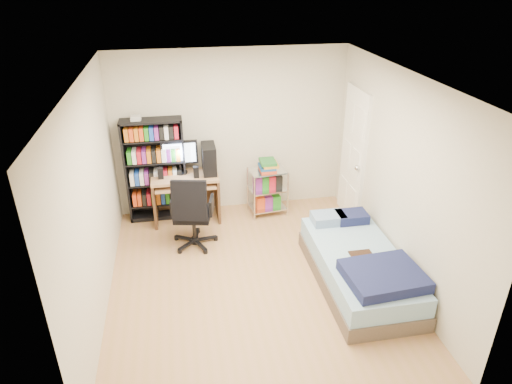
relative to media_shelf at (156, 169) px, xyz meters
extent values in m
cube|color=#AD7D56|center=(1.16, -1.84, -0.82)|extent=(3.50, 4.00, 0.04)
cube|color=silver|center=(1.16, -1.84, 1.72)|extent=(3.50, 4.00, 0.04)
cube|color=beige|center=(1.16, 0.18, 0.45)|extent=(3.50, 0.04, 2.50)
cube|color=beige|center=(1.16, -3.86, 0.45)|extent=(3.50, 0.04, 2.50)
cube|color=beige|center=(-0.61, -1.84, 0.45)|extent=(0.04, 4.00, 2.50)
cube|color=beige|center=(2.93, -1.84, 0.45)|extent=(0.04, 4.00, 2.50)
cube|color=black|center=(0.00, 0.00, -0.02)|extent=(0.88, 0.29, 1.57)
cube|color=black|center=(0.00, 0.00, -0.56)|extent=(0.82, 0.27, 0.02)
cube|color=red|center=(0.00, -0.01, -0.45)|extent=(0.76, 0.23, 0.19)
cube|color=black|center=(0.00, 0.00, -0.22)|extent=(0.82, 0.27, 0.02)
cube|color=blue|center=(0.00, -0.01, -0.11)|extent=(0.76, 0.23, 0.19)
cube|color=black|center=(0.00, 0.00, 0.12)|extent=(0.82, 0.27, 0.02)
cube|color=orange|center=(0.00, -0.01, 0.24)|extent=(0.76, 0.23, 0.19)
cube|color=black|center=(0.00, 0.00, 0.47)|extent=(0.82, 0.27, 0.02)
cube|color=#23841C|center=(0.00, -0.01, 0.58)|extent=(0.76, 0.23, 0.19)
cube|color=silver|center=(-0.20, 0.00, 0.79)|extent=(0.14, 0.12, 0.06)
cube|color=tan|center=(0.42, -0.15, -0.09)|extent=(0.98, 0.54, 0.04)
cube|color=#3C2A21|center=(-0.05, -0.15, -0.46)|extent=(0.04, 0.54, 0.70)
cube|color=#3C2A21|center=(0.89, -0.15, -0.46)|extent=(0.04, 0.54, 0.70)
cube|color=#3C2A21|center=(0.42, 0.10, -0.44)|extent=(0.94, 0.03, 0.64)
cube|color=tan|center=(0.42, -0.23, -0.19)|extent=(0.88, 0.44, 0.02)
cube|color=black|center=(0.42, -0.25, -0.16)|extent=(0.43, 0.15, 0.02)
cube|color=black|center=(0.37, -0.04, 0.25)|extent=(0.53, 0.05, 0.35)
cube|color=silver|center=(0.37, -0.07, 0.25)|extent=(0.47, 0.01, 0.29)
cube|color=black|center=(0.79, -0.10, 0.15)|extent=(0.20, 0.41, 0.43)
cube|color=black|center=(0.08, -0.20, 0.01)|extent=(0.08, 0.08, 0.17)
cube|color=black|center=(0.59, -0.25, 0.01)|extent=(0.08, 0.08, 0.17)
cylinder|color=black|center=(0.49, -0.88, -0.54)|extent=(0.05, 0.05, 0.38)
cube|color=black|center=(0.49, -0.88, -0.33)|extent=(0.56, 0.56, 0.08)
cube|color=black|center=(0.44, -1.09, -0.01)|extent=(0.48, 0.23, 0.55)
cube|color=black|center=(0.23, -0.83, -0.19)|extent=(0.10, 0.30, 0.22)
cube|color=black|center=(0.74, -0.93, -0.19)|extent=(0.10, 0.30, 0.22)
cylinder|color=silver|center=(1.42, -0.40, -0.44)|extent=(0.03, 0.03, 0.73)
cylinder|color=silver|center=(1.95, -0.34, -0.44)|extent=(0.03, 0.03, 0.73)
cylinder|color=silver|center=(1.38, -0.02, -0.44)|extent=(0.03, 0.03, 0.73)
cylinder|color=silver|center=(1.91, 0.04, -0.44)|extent=(0.03, 0.03, 0.73)
cube|color=silver|center=(1.67, -0.18, -0.70)|extent=(0.57, 0.44, 0.02)
cube|color=silver|center=(1.67, -0.18, -0.39)|extent=(0.57, 0.44, 0.02)
cube|color=silver|center=(1.67, -0.18, -0.08)|extent=(0.57, 0.44, 0.02)
cube|color=#B7391A|center=(1.67, -0.18, 0.01)|extent=(0.26, 0.32, 0.17)
cube|color=brown|center=(2.40, -2.12, -0.71)|extent=(0.97, 1.94, 0.19)
cube|color=#8AB1CE|center=(2.40, -2.12, -0.49)|extent=(0.93, 1.90, 0.23)
cube|color=#161B44|center=(2.45, -2.65, -0.32)|extent=(0.87, 0.74, 0.14)
cube|color=#9BBFDC|center=(2.26, -1.34, -0.31)|extent=(0.44, 0.29, 0.13)
cube|color=#161B44|center=(2.58, -1.36, -0.31)|extent=(0.41, 0.29, 0.13)
cube|color=#3E2214|center=(2.40, -2.17, -0.37)|extent=(0.27, 0.21, 0.02)
cube|color=white|center=(2.88, -0.49, 0.20)|extent=(0.05, 0.80, 2.00)
sphere|color=silver|center=(2.83, -0.81, 0.15)|extent=(0.08, 0.08, 0.08)
camera|label=1|loc=(0.36, -6.37, 2.73)|focal=32.00mm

